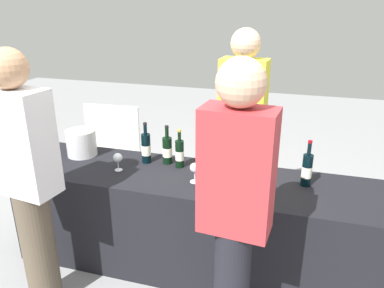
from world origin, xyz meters
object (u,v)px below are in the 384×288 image
Objects in this scene: wine_glass_3 at (266,180)px; guest_1 at (235,210)px; wine_glass_1 at (195,168)px; server_pouring at (242,125)px; wine_bottle_0 at (146,148)px; menu_board at (114,149)px; wine_bottle_2 at (180,153)px; ice_bucket at (81,143)px; wine_glass_0 at (118,158)px; guest_0 at (27,177)px; wine_bottle_3 at (204,156)px; wine_bottle_1 at (167,150)px; wine_bottle_5 at (307,170)px; wine_bottle_4 at (226,158)px; wine_glass_2 at (205,173)px.

wine_glass_3 is 0.08× the size of guest_1.
wine_glass_1 is 0.75m from server_pouring.
wine_bottle_0 is 1.19m from menu_board.
wine_bottle_2 reaches higher than wine_glass_1.
wine_glass_0 is at bearing -24.01° from ice_bucket.
guest_0 is (-1.39, -0.54, 0.08)m from wine_glass_3.
wine_glass_3 is 1.49m from guest_0.
wine_bottle_3 is 0.20m from wine_glass_1.
guest_0 is at bearing -126.63° from wine_bottle_1.
wine_bottle_5 is at bearing 71.30° from guest_1.
wine_bottle_0 is 2.39× the size of wine_glass_3.
server_pouring is (0.49, 0.46, 0.10)m from wine_bottle_1.
ice_bucket is (-0.42, 0.19, 0.01)m from wine_glass_0.
wine_glass_3 is at bearing 116.13° from server_pouring.
wine_bottle_3 reaches higher than ice_bucket.
wine_bottle_0 is at bearing 177.42° from wine_bottle_5.
server_pouring is at bearing 110.86° from wine_glass_3.
wine_bottle_2 is 0.35m from wine_bottle_4.
wine_bottle_1 is 1.12m from guest_1.
wine_bottle_4 is 0.57m from wine_bottle_5.
server_pouring reaches higher than wine_bottle_1.
guest_1 reaches higher than wine_glass_0.
wine_bottle_1 is at bearing 36.52° from wine_glass_0.
wine_bottle_0 is 1.06× the size of wine_bottle_1.
wine_bottle_3 is 0.64m from wine_glass_0.
wine_bottle_1 reaches higher than menu_board.
server_pouring is at bearing 103.18° from guest_1.
wine_bottle_4 reaches higher than wine_bottle_2.
guest_0 is (-0.45, -0.79, 0.06)m from wine_bottle_0.
wine_bottle_2 is 0.64m from server_pouring.
wine_bottle_3 is at bearing -9.31° from wine_bottle_1.
wine_glass_3 is at bearing -26.24° from wine_bottle_3.
wine_bottle_1 is 2.25× the size of wine_glass_3.
menu_board is at bearing 139.22° from wine_glass_2.
wine_glass_0 is (-0.77, -0.20, -0.01)m from wine_bottle_4.
wine_bottle_2 is at bearing 58.23° from server_pouring.
guest_1 reaches higher than wine_bottle_0.
wine_bottle_5 is 0.19× the size of guest_0.
wine_glass_3 is at bearing 29.03° from guest_0.
wine_bottle_3 is 2.28× the size of wine_glass_3.
wine_bottle_3 is 1.30× the size of ice_bucket.
server_pouring reaches higher than wine_bottle_5.
menu_board is at bearing 107.93° from guest_0.
wine_bottle_4 is 0.17× the size of server_pouring.
wine_bottle_5 is 2.26× the size of wine_glass_2.
wine_glass_2 is (0.38, -0.30, -0.01)m from wine_bottle_1.
wine_bottle_4 reaches higher than wine_glass_1.
server_pouring reaches higher than ice_bucket.
menu_board is at bearing 155.26° from wine_bottle_5.
wine_bottle_1 is 0.46m from wine_bottle_4.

